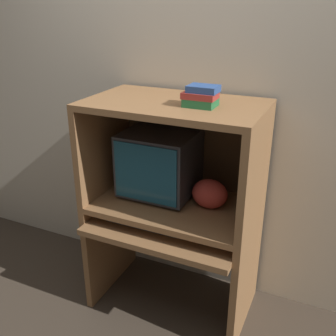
% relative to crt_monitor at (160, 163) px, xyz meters
% --- Properties ---
extents(ground_plane, '(12.00, 12.00, 0.00)m').
position_rel_crt_monitor_xyz_m(ground_plane, '(0.13, -0.37, -0.95)').
color(ground_plane, '#3D3328').
extents(wall_back, '(6.00, 0.06, 2.60)m').
position_rel_crt_monitor_xyz_m(wall_back, '(0.13, 0.28, 0.35)').
color(wall_back, beige).
rests_on(wall_back, ground_plane).
extents(desk_base, '(0.98, 0.67, 0.64)m').
position_rel_crt_monitor_xyz_m(desk_base, '(0.13, -0.12, -0.53)').
color(desk_base, brown).
rests_on(desk_base, ground_plane).
extents(desk_monitor_shelf, '(0.98, 0.59, 0.10)m').
position_rel_crt_monitor_xyz_m(desk_monitor_shelf, '(0.13, -0.08, -0.23)').
color(desk_monitor_shelf, brown).
rests_on(desk_monitor_shelf, desk_base).
extents(hutch_upper, '(0.98, 0.59, 0.62)m').
position_rel_crt_monitor_xyz_m(hutch_upper, '(0.13, -0.04, 0.20)').
color(hutch_upper, brown).
rests_on(hutch_upper, desk_monitor_shelf).
extents(crt_monitor, '(0.43, 0.39, 0.40)m').
position_rel_crt_monitor_xyz_m(crt_monitor, '(0.00, 0.00, 0.00)').
color(crt_monitor, '#333338').
rests_on(crt_monitor, desk_monitor_shelf).
extents(keyboard, '(0.46, 0.14, 0.03)m').
position_rel_crt_monitor_xyz_m(keyboard, '(0.01, -0.22, -0.30)').
color(keyboard, '#2D2D30').
rests_on(keyboard, desk_base).
extents(mouse, '(0.07, 0.05, 0.03)m').
position_rel_crt_monitor_xyz_m(mouse, '(0.31, -0.23, -0.29)').
color(mouse, '#28282B').
rests_on(mouse, desk_base).
extents(snack_bag, '(0.21, 0.16, 0.17)m').
position_rel_crt_monitor_xyz_m(snack_bag, '(0.34, -0.04, -0.12)').
color(snack_bag, '#BC382D').
rests_on(snack_bag, desk_monitor_shelf).
extents(book_stack, '(0.18, 0.13, 0.11)m').
position_rel_crt_monitor_xyz_m(book_stack, '(0.30, -0.11, 0.46)').
color(book_stack, '#236638').
rests_on(book_stack, hutch_upper).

